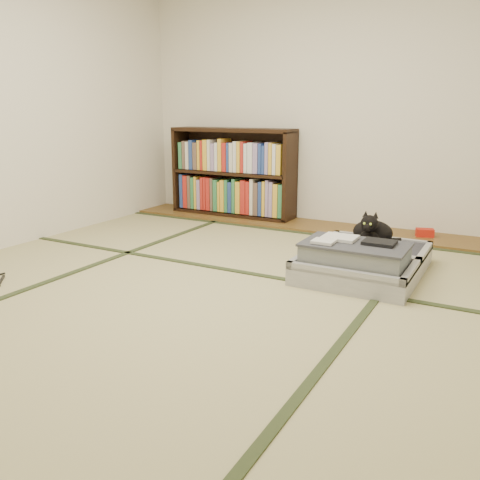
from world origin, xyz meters
The scene contains 9 objects.
floor centered at (0.00, 0.00, 0.00)m, with size 4.50×4.50×0.00m, color tan.
wood_strip centered at (0.00, 2.00, 0.01)m, with size 4.00×0.50×0.02m, color brown.
red_item centered at (1.00, 2.03, 0.06)m, with size 0.15×0.09×0.07m, color red.
room_shell centered at (0.00, 0.00, 1.46)m, with size 4.50×4.50×4.50m.
tatami_borders centered at (0.00, 0.49, 0.00)m, with size 4.00×4.50×0.01m.
bookcase centered at (-0.98, 2.07, 0.45)m, with size 1.35×0.31×0.92m.
suitcase centered at (0.79, 0.75, 0.10)m, with size 0.76×1.01×0.30m.
cat centered at (0.78, 1.05, 0.25)m, with size 0.34×0.34×0.27m.
cable_coil centered at (0.96, 1.08, 0.16)m, with size 0.10×0.10×0.03m.
Camera 1 is at (1.66, -2.59, 1.12)m, focal length 38.00 mm.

